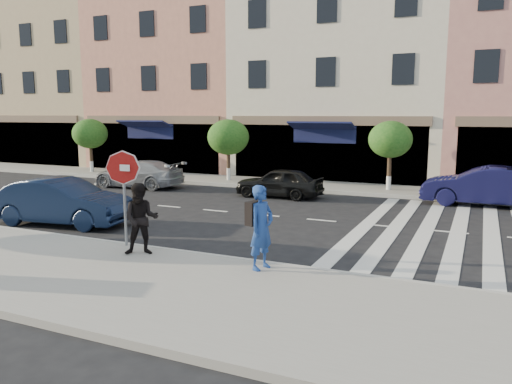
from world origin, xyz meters
name	(u,v)px	position (x,y,z in m)	size (l,w,h in m)	color
ground	(208,242)	(0.00, 0.00, 0.00)	(120.00, 120.00, 0.00)	black
sidewalk_near	(118,280)	(0.00, -3.75, 0.07)	(60.00, 4.50, 0.15)	gray
sidewalk_far	(324,187)	(0.00, 11.00, 0.07)	(60.00, 3.00, 0.15)	gray
building_west_far	(64,80)	(-22.00, 17.00, 6.00)	(12.00, 9.00, 12.00)	tan
building_west_mid	(190,59)	(-11.00, 17.00, 7.00)	(10.00, 9.00, 14.00)	tan
building_centre	(349,78)	(-0.50, 17.00, 5.50)	(11.00, 9.00, 11.00)	beige
street_tree_wa	(90,134)	(-14.00, 10.80, 2.33)	(2.00, 2.00, 3.05)	#473323
street_tree_wb	(228,137)	(-5.00, 10.80, 2.31)	(2.10, 2.10, 3.06)	#473323
street_tree_c	(390,140)	(3.00, 10.80, 2.36)	(1.90, 1.90, 3.04)	#473323
stop_sign	(123,177)	(-1.46, -1.67, 1.92)	(0.86, 0.13, 2.43)	gray
photographer	(262,227)	(2.48, -2.00, 1.07)	(0.67, 0.44, 1.83)	navy
walker	(141,219)	(-0.59, -2.14, 1.01)	(0.83, 0.65, 1.72)	black
car_near_mid	(62,202)	(-5.29, 0.01, 0.74)	(1.56, 4.46, 1.47)	black
car_far_left	(138,174)	(-8.18, 7.60, 0.65)	(1.81, 4.46, 1.29)	gray
car_far_mid	(279,182)	(-1.00, 7.74, 0.63)	(1.48, 3.67, 1.25)	black
car_far_right	(485,186)	(6.87, 9.10, 0.76)	(1.61, 4.60, 1.52)	black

